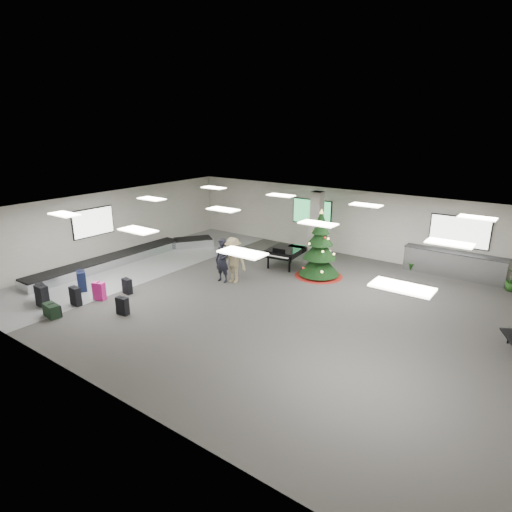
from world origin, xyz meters
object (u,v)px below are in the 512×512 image
Objects in this scene: baggage_carousel at (128,257)px; potted_plant_left at (413,262)px; potted_plant_right at (512,280)px; pink_suitcase at (99,291)px; christmas_tree at (320,254)px; service_counter at (453,264)px; grand_piano at (284,252)px; traveler_a at (222,261)px; traveler_b at (233,260)px.

potted_plant_left is (11.22, 6.58, 0.17)m from baggage_carousel.
potted_plant_right is at bearing -3.69° from potted_plant_left.
pink_suitcase is at bearing -129.33° from potted_plant_left.
pink_suitcase is 0.24× the size of christmas_tree.
potted_plant_right reaches higher than potted_plant_left.
service_counter is 5.79× the size of pink_suitcase.
potted_plant_left is at bearing 33.73° from pink_suitcase.
baggage_carousel is 7.35m from grand_piano.
baggage_carousel is 5.19× the size of grand_piano.
traveler_a is (-7.49, -6.19, 0.36)m from service_counter.
traveler_b reaches higher than grand_piano.
christmas_tree is at bearing -157.14° from potted_plant_right.
grand_piano is 0.99× the size of traveler_b.
baggage_carousel is at bearing -157.25° from christmas_tree.
christmas_tree reaches higher than traveler_b.
grand_piano is at bearing -154.31° from service_counter.
traveler_b is 2.20× the size of potted_plant_right.
traveler_b is at bearing -139.81° from service_counter.
baggage_carousel is at bearing -149.59° from potted_plant_left.
baggage_carousel is 14.50m from service_counter.
traveler_a is 0.96× the size of traveler_b.
potted_plant_left is at bearing 25.30° from grand_piano.
potted_plant_left is 0.90× the size of potted_plant_right.
traveler_a is at bearing -114.57° from grand_piano.
christmas_tree is 1.56× the size of grand_piano.
service_counter reaches higher than potted_plant_left.
grand_piano is at bearing 47.23° from pink_suitcase.
baggage_carousel is 11.31× the size of potted_plant_right.
service_counter is 2.23× the size of traveler_a.
pink_suitcase is (-9.95, -10.31, -0.21)m from service_counter.
potted_plant_right reaches higher than pink_suitcase.
pink_suitcase is (2.89, -3.58, 0.13)m from baggage_carousel.
traveler_b is at bearing -108.54° from grand_piano.
potted_plant_left is at bearing 41.97° from traveler_b.
service_counter is 1.64m from potted_plant_left.
service_counter reaches higher than baggage_carousel.
baggage_carousel is 12.61× the size of potted_plant_left.
potted_plant_right reaches higher than baggage_carousel.
pink_suitcase reaches higher than baggage_carousel.
grand_piano is (6.38, 3.62, 0.50)m from baggage_carousel.
traveler_a reaches higher than service_counter.
christmas_tree reaches higher than traveler_a.
baggage_carousel is 5.84m from traveler_b.
potted_plant_right is at bearing 22.80° from baggage_carousel.
grand_piano is (-1.85, 0.18, -0.29)m from christmas_tree.
potted_plant_right is (6.85, 2.89, -0.57)m from christmas_tree.
christmas_tree reaches higher than grand_piano.
traveler_a is (-1.03, -3.09, 0.20)m from grand_piano.
traveler_b is (-7.10, -6.00, 0.40)m from service_counter.
christmas_tree is at bearing 22.75° from baggage_carousel.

